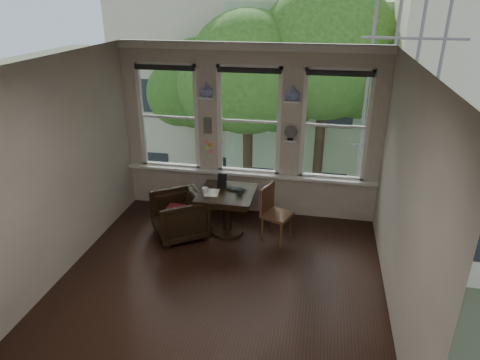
% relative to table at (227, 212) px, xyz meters
% --- Properties ---
extents(ground, '(4.50, 4.50, 0.00)m').
position_rel_table_xyz_m(ground, '(0.20, -1.34, -0.38)').
color(ground, black).
rests_on(ground, ground).
extents(ceiling, '(4.50, 4.50, 0.00)m').
position_rel_table_xyz_m(ceiling, '(0.20, -1.34, 2.62)').
color(ceiling, silver).
rests_on(ceiling, ground).
extents(wall_back, '(4.50, 0.00, 4.50)m').
position_rel_table_xyz_m(wall_back, '(0.20, 0.91, 1.12)').
color(wall_back, beige).
rests_on(wall_back, ground).
extents(wall_front, '(4.50, 0.00, 4.50)m').
position_rel_table_xyz_m(wall_front, '(0.20, -3.59, 1.12)').
color(wall_front, beige).
rests_on(wall_front, ground).
extents(wall_left, '(0.00, 4.50, 4.50)m').
position_rel_table_xyz_m(wall_left, '(-2.05, -1.34, 1.12)').
color(wall_left, beige).
rests_on(wall_left, ground).
extents(wall_right, '(0.00, 4.50, 4.50)m').
position_rel_table_xyz_m(wall_right, '(2.45, -1.34, 1.12)').
color(wall_right, beige).
rests_on(wall_right, ground).
extents(window_left, '(1.10, 0.12, 1.90)m').
position_rel_table_xyz_m(window_left, '(-1.25, 0.91, 1.32)').
color(window_left, white).
rests_on(window_left, ground).
extents(window_center, '(1.10, 0.12, 1.90)m').
position_rel_table_xyz_m(window_center, '(0.20, 0.91, 1.32)').
color(window_center, white).
rests_on(window_center, ground).
extents(window_right, '(1.10, 0.12, 1.90)m').
position_rel_table_xyz_m(window_right, '(1.65, 0.91, 1.32)').
color(window_right, white).
rests_on(window_right, ground).
extents(shelf_left, '(0.26, 0.16, 0.03)m').
position_rel_table_xyz_m(shelf_left, '(-0.52, 0.81, 1.73)').
color(shelf_left, white).
rests_on(shelf_left, ground).
extents(shelf_right, '(0.26, 0.16, 0.03)m').
position_rel_table_xyz_m(shelf_right, '(0.93, 0.81, 1.73)').
color(shelf_right, white).
rests_on(shelf_right, ground).
extents(intercom, '(0.14, 0.06, 0.28)m').
position_rel_table_xyz_m(intercom, '(-0.52, 0.84, 1.23)').
color(intercom, '#59544F').
rests_on(intercom, ground).
extents(sticky_notes, '(0.16, 0.01, 0.24)m').
position_rel_table_xyz_m(sticky_notes, '(-0.52, 0.85, 0.88)').
color(sticky_notes, pink).
rests_on(sticky_notes, ground).
extents(desk_fan, '(0.20, 0.20, 0.24)m').
position_rel_table_xyz_m(desk_fan, '(0.93, 0.79, 1.16)').
color(desk_fan, '#59544F').
rests_on(desk_fan, ground).
extents(vase_left, '(0.24, 0.24, 0.25)m').
position_rel_table_xyz_m(vase_left, '(-0.52, 0.81, 1.86)').
color(vase_left, silver).
rests_on(vase_left, shelf_left).
extents(vase_right, '(0.24, 0.24, 0.25)m').
position_rel_table_xyz_m(vase_right, '(0.93, 0.81, 1.86)').
color(vase_right, silver).
rests_on(vase_right, shelf_right).
extents(table, '(0.90, 0.90, 0.75)m').
position_rel_table_xyz_m(table, '(0.00, 0.00, 0.00)').
color(table, black).
rests_on(table, ground).
extents(armchair_left, '(1.13, 1.12, 0.74)m').
position_rel_table_xyz_m(armchair_left, '(-0.75, -0.26, -0.00)').
color(armchair_left, black).
rests_on(armchair_left, ground).
extents(cushion_red, '(0.45, 0.45, 0.06)m').
position_rel_table_xyz_m(cushion_red, '(-0.75, -0.26, 0.08)').
color(cushion_red, maroon).
rests_on(cushion_red, armchair_left).
extents(side_chair_right, '(0.55, 0.55, 0.92)m').
position_rel_table_xyz_m(side_chair_right, '(0.84, -0.07, 0.09)').
color(side_chair_right, '#402816').
rests_on(side_chair_right, ground).
extents(laptop, '(0.37, 0.28, 0.03)m').
position_rel_table_xyz_m(laptop, '(0.13, 0.05, 0.39)').
color(laptop, black).
rests_on(laptop, table).
extents(mug, '(0.11, 0.11, 0.10)m').
position_rel_table_xyz_m(mug, '(-0.33, -0.13, 0.43)').
color(mug, white).
rests_on(mug, table).
extents(drinking_glass, '(0.16, 0.16, 0.10)m').
position_rel_table_xyz_m(drinking_glass, '(0.22, -0.07, 0.43)').
color(drinking_glass, white).
rests_on(drinking_glass, table).
extents(tablet, '(0.17, 0.09, 0.22)m').
position_rel_table_xyz_m(tablet, '(-0.13, 0.21, 0.48)').
color(tablet, black).
rests_on(tablet, table).
extents(papers, '(0.25, 0.32, 0.00)m').
position_rel_table_xyz_m(papers, '(-0.23, -0.08, 0.38)').
color(papers, silver).
rests_on(papers, table).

